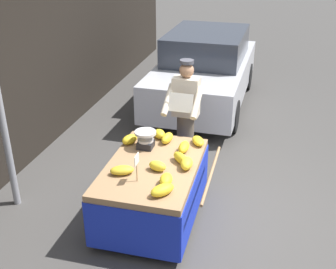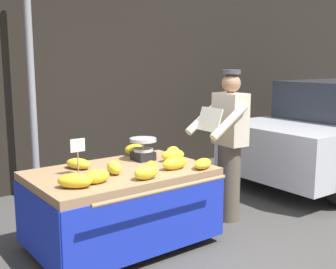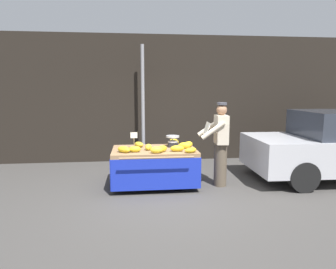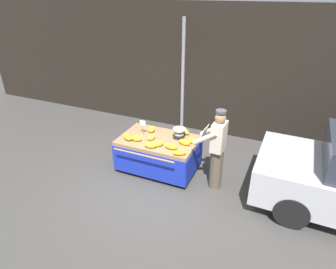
% 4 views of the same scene
% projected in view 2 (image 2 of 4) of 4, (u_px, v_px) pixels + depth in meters
% --- Properties ---
extents(ground_plane, '(60.00, 60.00, 0.00)m').
position_uv_depth(ground_plane, '(191.00, 263.00, 3.80)').
color(ground_plane, '#423F3D').
extents(back_wall, '(16.00, 0.24, 3.44)m').
position_uv_depth(back_wall, '(51.00, 68.00, 5.96)').
color(back_wall, black).
rests_on(back_wall, ground).
extents(street_pole, '(0.09, 0.09, 3.10)m').
position_uv_depth(street_pole, '(31.00, 82.00, 5.28)').
color(street_pole, gray).
rests_on(street_pole, ground).
extents(banana_cart, '(1.71, 1.29, 0.77)m').
position_uv_depth(banana_cart, '(121.00, 191.00, 4.07)').
color(banana_cart, '#93704C').
rests_on(banana_cart, ground).
extents(weighing_scale, '(0.28, 0.28, 0.23)m').
position_uv_depth(weighing_scale, '(143.00, 149.00, 4.42)').
color(weighing_scale, black).
rests_on(weighing_scale, banana_cart).
extents(price_sign, '(0.14, 0.01, 0.34)m').
position_uv_depth(price_sign, '(78.00, 149.00, 3.80)').
color(price_sign, '#997A51').
rests_on(price_sign, banana_cart).
extents(banana_bunch_0, '(0.18, 0.24, 0.12)m').
position_uv_depth(banana_bunch_0, '(114.00, 168.00, 3.88)').
color(banana_bunch_0, yellow).
rests_on(banana_bunch_0, banana_cart).
extents(banana_bunch_1, '(0.32, 0.30, 0.12)m').
position_uv_depth(banana_bunch_1, '(75.00, 181.00, 3.45)').
color(banana_bunch_1, gold).
rests_on(banana_bunch_1, banana_cart).
extents(banana_bunch_2, '(0.28, 0.28, 0.13)m').
position_uv_depth(banana_bunch_2, '(150.00, 168.00, 3.85)').
color(banana_bunch_2, gold).
rests_on(banana_bunch_2, banana_cart).
extents(banana_bunch_3, '(0.27, 0.17, 0.13)m').
position_uv_depth(banana_bunch_3, '(173.00, 155.00, 4.37)').
color(banana_bunch_3, gold).
rests_on(banana_bunch_3, banana_cart).
extents(banana_bunch_4, '(0.25, 0.32, 0.10)m').
position_uv_depth(banana_bunch_4, '(78.00, 164.00, 4.07)').
color(banana_bunch_4, gold).
rests_on(banana_bunch_4, banana_cart).
extents(banana_bunch_5, '(0.30, 0.25, 0.10)m').
position_uv_depth(banana_bunch_5, '(203.00, 164.00, 4.08)').
color(banana_bunch_5, gold).
rests_on(banana_bunch_5, banana_cart).
extents(banana_bunch_6, '(0.28, 0.13, 0.12)m').
position_uv_depth(banana_bunch_6, '(175.00, 163.00, 4.05)').
color(banana_bunch_6, gold).
rests_on(banana_bunch_6, banana_cart).
extents(banana_bunch_7, '(0.25, 0.24, 0.12)m').
position_uv_depth(banana_bunch_7, '(173.00, 152.00, 4.54)').
color(banana_bunch_7, gold).
rests_on(banana_bunch_7, banana_cart).
extents(banana_bunch_8, '(0.26, 0.24, 0.13)m').
position_uv_depth(banana_bunch_8, '(135.00, 150.00, 4.65)').
color(banana_bunch_8, gold).
rests_on(banana_bunch_8, banana_cart).
extents(banana_bunch_9, '(0.24, 0.15, 0.12)m').
position_uv_depth(banana_bunch_9, '(97.00, 176.00, 3.58)').
color(banana_bunch_9, gold).
rests_on(banana_bunch_9, banana_cart).
extents(banana_bunch_10, '(0.25, 0.15, 0.13)m').
position_uv_depth(banana_bunch_10, '(146.00, 172.00, 3.70)').
color(banana_bunch_10, yellow).
rests_on(banana_bunch_10, banana_cart).
extents(vendor_person, '(0.59, 0.53, 1.71)m').
position_uv_depth(vendor_person, '(229.00, 145.00, 4.72)').
color(vendor_person, brown).
rests_on(vendor_person, ground).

